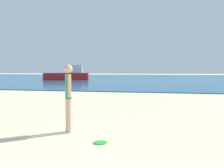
% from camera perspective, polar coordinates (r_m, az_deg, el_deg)
% --- Properties ---
extents(water, '(160.00, 60.00, 0.06)m').
position_cam_1_polar(water, '(46.65, 10.76, 1.28)').
color(water, '#14567F').
rests_on(water, ground).
extents(person_standing, '(0.23, 0.32, 1.58)m').
position_cam_1_polar(person_standing, '(6.16, -9.54, -2.12)').
color(person_standing, '#DDAD84').
rests_on(person_standing, ground).
extents(frisbee, '(0.27, 0.27, 0.03)m').
position_cam_1_polar(frisbee, '(5.32, -2.58, -12.66)').
color(frisbee, green).
rests_on(frisbee, ground).
extents(boat_far, '(6.40, 3.41, 2.08)m').
position_cam_1_polar(boat_far, '(36.88, -9.54, 1.99)').
color(boat_far, red).
rests_on(boat_far, water).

